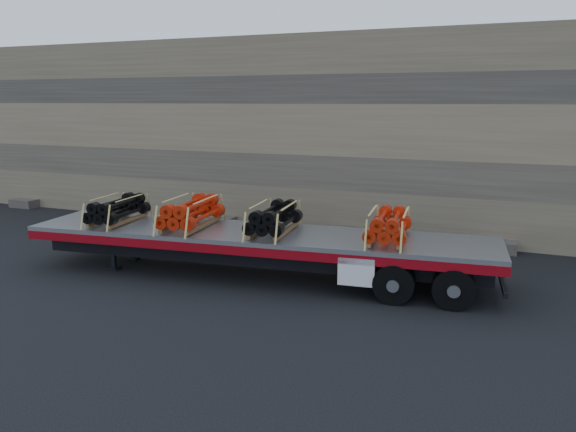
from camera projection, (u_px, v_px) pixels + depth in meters
name	position (u px, v px, depth m)	size (l,w,h in m)	color
ground	(232.00, 267.00, 16.17)	(120.00, 120.00, 0.00)	black
rock_wall	(310.00, 133.00, 21.34)	(44.00, 3.00, 7.00)	#7A6B54
trailer	(256.00, 254.00, 15.21)	(12.66, 2.44, 1.27)	#9C9EA3
bundle_front	(118.00, 210.00, 16.16)	(0.99, 1.98, 0.70)	black
bundle_midfront	(191.00, 213.00, 15.52)	(1.10, 2.19, 0.78)	red
bundle_midrear	(274.00, 219.00, 14.87)	(1.03, 2.06, 0.73)	black
bundle_rear	(389.00, 226.00, 14.05)	(1.01, 2.01, 0.71)	red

